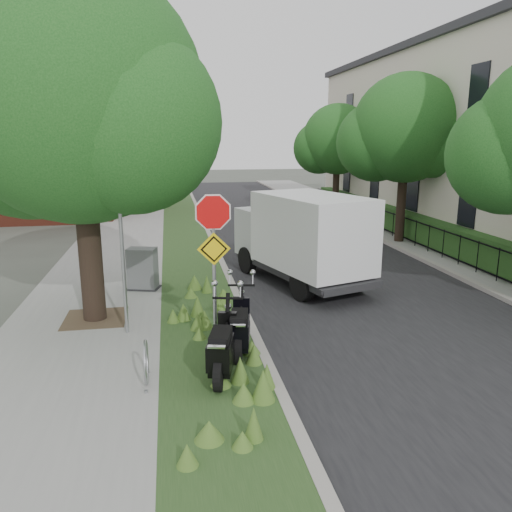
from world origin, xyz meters
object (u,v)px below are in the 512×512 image
(scooter_near, at_px, (222,353))
(scooter_far, at_px, (240,333))
(box_truck, at_px, (302,234))
(utility_cabinet, at_px, (143,269))
(sign_assembly, at_px, (214,241))

(scooter_near, distance_m, scooter_far, 1.03)
(scooter_far, distance_m, box_truck, 5.55)
(utility_cabinet, bearing_deg, sign_assembly, -70.31)
(scooter_far, distance_m, utility_cabinet, 5.16)
(box_truck, bearing_deg, sign_assembly, -123.23)
(sign_assembly, distance_m, scooter_far, 1.85)
(scooter_near, height_order, scooter_far, scooter_near)
(scooter_far, bearing_deg, scooter_near, -115.35)
(box_truck, bearing_deg, scooter_far, -117.68)
(sign_assembly, relative_size, utility_cabinet, 2.80)
(utility_cabinet, bearing_deg, scooter_far, -66.71)
(scooter_far, relative_size, utility_cabinet, 1.62)
(scooter_far, height_order, utility_cabinet, utility_cabinet)
(scooter_near, bearing_deg, sign_assembly, 90.30)
(box_truck, bearing_deg, utility_cabinet, -178.60)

